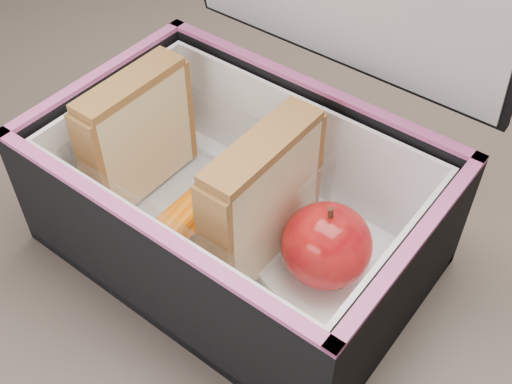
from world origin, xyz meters
TOP-DOWN VIEW (x-y plane):
  - kitchen_table at (0.00, 0.00)m, footprint 1.20×0.80m
  - lunch_bag at (-0.01, 0.04)m, footprint 0.29×0.24m
  - plastic_tub at (-0.05, 0.03)m, footprint 0.17×0.12m
  - sandwich_left at (-0.12, 0.03)m, footprint 0.03×0.10m
  - sandwich_right at (0.01, 0.03)m, footprint 0.03×0.10m
  - carrot_sticks at (-0.05, 0.03)m, footprint 0.04×0.13m
  - paper_napkin at (0.06, 0.04)m, footprint 0.10×0.11m
  - red_apple at (0.06, 0.04)m, footprint 0.07×0.07m

SIDE VIEW (x-z plane):
  - kitchen_table at x=0.00m, z-range 0.28..1.03m
  - paper_napkin at x=0.06m, z-range 0.76..0.77m
  - carrot_sticks at x=-0.05m, z-range 0.77..0.80m
  - plastic_tub at x=-0.05m, z-range 0.76..0.83m
  - red_apple at x=0.06m, z-range 0.77..0.84m
  - lunch_bag at x=-0.01m, z-range 0.67..0.96m
  - sandwich_left at x=-0.12m, z-range 0.77..0.87m
  - sandwich_right at x=0.01m, z-range 0.77..0.88m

